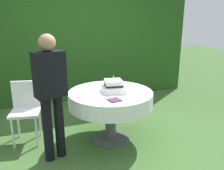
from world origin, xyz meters
TOP-DOWN VIEW (x-y plane):
  - ground_plane at (0.00, 0.00)m, footprint 20.00×20.00m
  - foliage_hedge at (0.00, 2.12)m, footprint 5.14×0.45m
  - cake_table at (0.00, 0.00)m, footprint 1.21×1.21m
  - wedding_cake at (0.04, -0.03)m, footprint 0.36×0.36m
  - serving_plate_near at (0.07, 0.35)m, footprint 0.14×0.14m
  - serving_plate_far at (-0.42, -0.08)m, footprint 0.15×0.15m
  - serving_plate_left at (-0.22, -0.20)m, footprint 0.13×0.13m
  - napkin_stack at (-0.08, -0.37)m, footprint 0.18×0.18m
  - garden_chair at (-1.16, 0.43)m, footprint 0.47×0.47m
  - standing_person at (-0.84, -0.20)m, footprint 0.40×0.30m

SIDE VIEW (x-z plane):
  - ground_plane at x=0.00m, z-range 0.00..0.00m
  - garden_chair at x=-1.16m, z-range 0.10..0.99m
  - cake_table at x=0.00m, z-range 0.26..1.02m
  - serving_plate_near at x=0.07m, z-range 0.76..0.77m
  - serving_plate_far at x=-0.42m, z-range 0.76..0.77m
  - serving_plate_left at x=-0.22m, z-range 0.76..0.77m
  - napkin_stack at x=-0.08m, z-range 0.76..0.77m
  - wedding_cake at x=0.04m, z-range 0.71..0.96m
  - standing_person at x=-0.84m, z-range 0.13..1.73m
  - foliage_hedge at x=0.00m, z-range 0.00..2.79m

